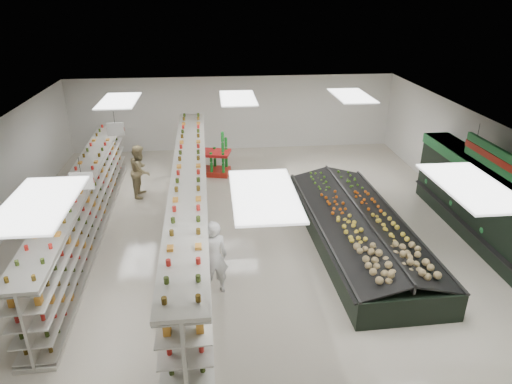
{
  "coord_description": "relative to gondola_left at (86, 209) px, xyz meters",
  "views": [
    {
      "loc": [
        -0.88,
        -11.55,
        6.63
      ],
      "look_at": [
        0.29,
        0.59,
        1.14
      ],
      "focal_mm": 32.0,
      "sensor_mm": 36.0,
      "label": 1
    }
  ],
  "objects": [
    {
      "name": "floor",
      "position": [
        4.6,
        -0.53,
        -0.84
      ],
      "size": [
        16.0,
        16.0,
        0.0
      ],
      "primitive_type": "plane",
      "color": "beige",
      "rests_on": "ground"
    },
    {
      "name": "ceiling",
      "position": [
        4.6,
        -0.53,
        2.36
      ],
      "size": [
        14.0,
        16.0,
        0.02
      ],
      "primitive_type": "cube",
      "color": "white",
      "rests_on": "wall_back"
    },
    {
      "name": "wall_back",
      "position": [
        4.6,
        7.47,
        0.76
      ],
      "size": [
        14.0,
        0.02,
        3.2
      ],
      "primitive_type": "cube",
      "color": "white",
      "rests_on": "floor"
    },
    {
      "name": "wall_right",
      "position": [
        11.6,
        -0.53,
        0.76
      ],
      "size": [
        0.02,
        16.0,
        3.2
      ],
      "primitive_type": "cube",
      "color": "white",
      "rests_on": "floor"
    },
    {
      "name": "produce_wall_case",
      "position": [
        11.13,
        -2.03,
        0.4
      ],
      "size": [
        0.93,
        8.0,
        2.2
      ],
      "color": "black",
      "rests_on": "floor"
    },
    {
      "name": "aisle_sign_near",
      "position": [
        0.8,
        -2.53,
        1.91
      ],
      "size": [
        0.52,
        0.06,
        0.75
      ],
      "color": "white",
      "rests_on": "ceiling"
    },
    {
      "name": "aisle_sign_far",
      "position": [
        0.8,
        1.47,
        1.91
      ],
      "size": [
        0.52,
        0.06,
        0.75
      ],
      "color": "white",
      "rests_on": "ceiling"
    },
    {
      "name": "hortifruti_banner",
      "position": [
        10.85,
        -2.03,
        1.81
      ],
      "size": [
        0.12,
        3.2,
        0.95
      ],
      "color": "#1E7134",
      "rests_on": "ceiling"
    },
    {
      "name": "gondola_left",
      "position": [
        0.0,
        0.0,
        0.0
      ],
      "size": [
        1.19,
        10.63,
        1.84
      ],
      "rotation": [
        0.0,
        0.0,
        0.04
      ],
      "color": "beige",
      "rests_on": "floor"
    },
    {
      "name": "gondola_center",
      "position": [
        3.01,
        -0.5,
        0.13
      ],
      "size": [
        1.14,
        12.19,
        2.11
      ],
      "rotation": [
        0.0,
        0.0,
        0.02
      ],
      "color": "beige",
      "rests_on": "floor"
    },
    {
      "name": "produce_island",
      "position": [
        7.64,
        -1.21,
        -0.37
      ],
      "size": [
        2.76,
        7.12,
        1.05
      ],
      "rotation": [
        0.0,
        0.0,
        0.03
      ],
      "color": "black",
      "rests_on": "floor"
    },
    {
      "name": "soda_endcap",
      "position": [
        3.67,
        4.46,
        -0.05
      ],
      "size": [
        1.44,
        1.13,
        1.64
      ],
      "rotation": [
        0.0,
        0.0,
        -0.23
      ],
      "color": "#A21E12",
      "rests_on": "floor"
    },
    {
      "name": "shopper_main",
      "position": [
        3.6,
        -3.08,
        0.1
      ],
      "size": [
        0.77,
        0.6,
        1.89
      ],
      "primitive_type": "imported",
      "rotation": [
        0.0,
        0.0,
        3.37
      ],
      "color": "white",
      "rests_on": "floor"
    },
    {
      "name": "shopper_background",
      "position": [
        1.18,
        2.74,
        0.06
      ],
      "size": [
        0.62,
        0.92,
        1.81
      ],
      "primitive_type": "imported",
      "rotation": [
        0.0,
        0.0,
        1.48
      ],
      "color": "tan",
      "rests_on": "floor"
    }
  ]
}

